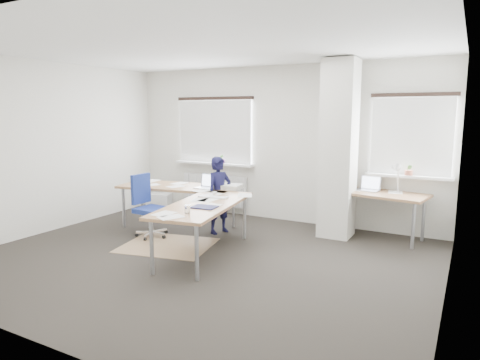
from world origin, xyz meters
The scene contains 8 objects.
ground centered at (0.00, 0.00, 0.00)m, with size 6.00×6.00×0.00m, color #292421.
room_shell centered at (0.18, 0.45, 1.75)m, with size 6.04×5.04×2.82m.
floor_mat centered at (-0.76, 0.22, 0.00)m, with size 1.29×1.10×0.01m, color #997853.
white_crate centered at (-2.57, 2.25, 0.14)m, with size 0.47×0.33×0.28m, color white.
desk_main centered at (-0.60, 0.67, 0.69)m, with size 2.81×2.63×0.96m.
desk_side centered at (1.93, 2.15, 0.69)m, with size 1.50×0.93×1.22m.
task_chair centered at (-1.30, 0.48, 0.28)m, with size 0.54×0.54×1.00m.
person centered at (-0.44, 1.20, 0.63)m, with size 0.46×0.30×1.26m, color black.
Camera 1 is at (3.14, -4.67, 1.97)m, focal length 32.00 mm.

